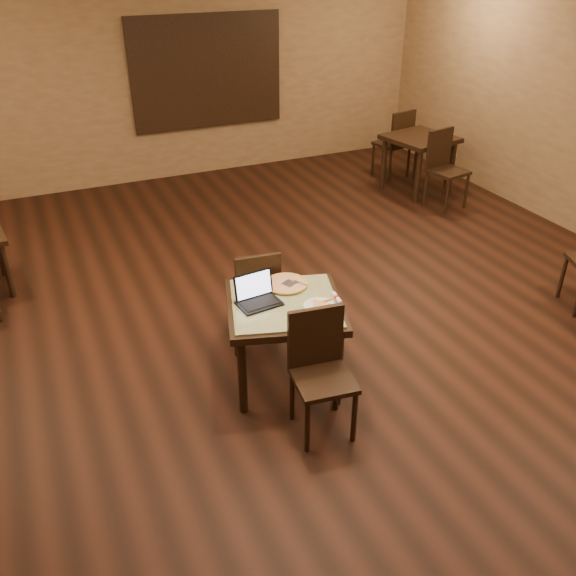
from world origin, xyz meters
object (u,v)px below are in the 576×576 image
other_table_a_chair_near (444,164)px  pizza_pan (286,285)px  chair_main_near (320,365)px  other_table_a_chair_far (397,140)px  laptop (257,295)px  tiled_table (285,313)px  other_table_a (419,146)px  chair_main_far (256,292)px

other_table_a_chair_near → pizza_pan: bearing=-155.8°
chair_main_near → other_table_a_chair_far: size_ratio=0.93×
laptop → other_table_a_chair_far: 5.43m
tiled_table → pizza_pan: pizza_pan is taller
chair_main_near → other_table_a_chair_far: 5.82m
laptop → pizza_pan: (0.32, 0.14, -0.06)m
other_table_a → other_table_a_chair_near: other_table_a_chair_near is taller
pizza_pan → other_table_a: size_ratio=0.33×
chair_main_near → other_table_a_chair_near: size_ratio=0.93×
tiled_table → laptop: 0.28m
chair_main_near → chair_main_far: chair_main_near is taller
other_table_a_chair_near → chair_main_far: bearing=-161.1°
laptop → other_table_a: size_ratio=0.35×
tiled_table → other_table_a_chair_near: (3.60, 2.70, -0.06)m
chair_main_far → other_table_a_chair_near: (3.61, 2.08, 0.06)m
laptop → tiled_table: bearing=-33.7°
chair_main_near → other_table_a: (3.61, 3.93, 0.12)m
other_table_a_chair_far → other_table_a: bearing=77.3°
pizza_pan → other_table_a_chair_near: other_table_a_chair_near is taller
laptop → other_table_a_chair_far: bearing=38.6°
other_table_a → other_table_a_chair_near: size_ratio=0.97×
pizza_pan → other_table_a_chair_near: 4.27m
chair_main_far → pizza_pan: size_ratio=2.81×
other_table_a_chair_near → chair_main_near: bearing=-148.4°
chair_main_far → other_table_a: size_ratio=0.92×
laptop → other_table_a_chair_far: (3.84, 3.83, -0.23)m
other_table_a_chair_far → laptop: bearing=33.9°
pizza_pan → other_table_a_chair_near: size_ratio=0.32×
other_table_a_chair_far → chair_main_near: bearing=40.4°
pizza_pan → other_table_a_chair_far: size_ratio=0.32×
tiled_table → chair_main_far: 0.63m
laptop → other_table_a: (3.82, 3.21, -0.14)m
chair_main_near → other_table_a_chair_near: bearing=49.8°
laptop → other_table_a: bearing=33.7°
chair_main_near → pizza_pan: (0.11, 0.85, 0.21)m
other_table_a_chair_far → tiled_table: bearing=36.2°
tiled_table → pizza_pan: 0.29m
laptop → chair_main_near: bearing=-80.0°
chair_main_near → other_table_a_chair_near: other_table_a_chair_near is taller
chair_main_far → other_table_a: 4.53m
chair_main_far → other_table_a_chair_near: other_table_a_chair_near is taller
tiled_table → chair_main_near: bearing=-72.1°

